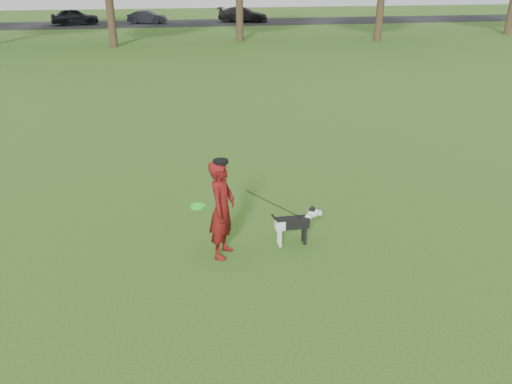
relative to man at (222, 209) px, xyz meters
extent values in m
plane|color=#285116|center=(0.43, 0.26, -0.82)|extent=(120.00, 120.00, 0.00)
cube|color=black|center=(0.43, 40.26, -0.81)|extent=(120.00, 7.00, 0.02)
imported|color=#5B0D0D|center=(0.00, 0.00, 0.00)|extent=(0.61, 0.71, 1.63)
cube|color=black|center=(1.19, 0.14, -0.42)|extent=(0.56, 0.17, 0.18)
cube|color=silver|center=(0.97, 0.14, -0.43)|extent=(0.16, 0.18, 0.17)
cylinder|color=silver|center=(0.97, 0.08, -0.66)|extent=(0.06, 0.06, 0.31)
cylinder|color=silver|center=(0.97, 0.20, -0.66)|extent=(0.06, 0.06, 0.31)
cylinder|color=black|center=(1.40, 0.08, -0.66)|extent=(0.06, 0.06, 0.31)
cylinder|color=black|center=(1.40, 0.20, -0.66)|extent=(0.06, 0.06, 0.31)
cylinder|color=silver|center=(1.44, 0.14, -0.37)|extent=(0.19, 0.11, 0.20)
sphere|color=silver|center=(1.54, 0.14, -0.26)|extent=(0.17, 0.17, 0.17)
sphere|color=black|center=(1.53, 0.14, -0.23)|extent=(0.13, 0.13, 0.13)
cube|color=silver|center=(1.63, 0.14, -0.28)|extent=(0.11, 0.07, 0.06)
sphere|color=black|center=(1.69, 0.14, -0.28)|extent=(0.04, 0.04, 0.04)
cone|color=black|center=(1.53, 0.09, -0.17)|extent=(0.06, 0.06, 0.07)
cone|color=black|center=(1.53, 0.18, -0.17)|extent=(0.06, 0.06, 0.07)
cylinder|color=black|center=(0.92, 0.14, -0.35)|extent=(0.19, 0.04, 0.25)
cylinder|color=black|center=(1.38, 0.14, -0.36)|extent=(0.12, 0.12, 0.02)
imported|color=black|center=(-7.82, 40.26, -0.13)|extent=(4.19, 2.44, 1.34)
imported|color=black|center=(-1.73, 40.26, -0.25)|extent=(3.50, 1.89, 1.09)
imported|color=black|center=(6.80, 40.26, -0.15)|extent=(4.81, 3.01, 1.30)
cylinder|color=#1FF820|center=(-0.38, -0.03, 0.10)|extent=(0.23, 0.23, 0.02)
cylinder|color=black|center=(0.00, 0.00, 0.81)|extent=(0.24, 0.24, 0.04)
cylinder|color=#38281C|center=(-3.57, 25.76, 1.28)|extent=(0.48, 0.48, 4.20)
cylinder|color=#38281C|center=(4.43, 26.76, 1.70)|extent=(0.48, 0.48, 5.04)
cylinder|color=#38281C|center=(13.43, 25.26, 1.60)|extent=(0.48, 0.48, 4.83)
cylinder|color=#38281C|center=(24.43, 27.26, 1.18)|extent=(0.48, 0.48, 3.99)
camera|label=1|loc=(-0.76, -7.03, 3.42)|focal=35.00mm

